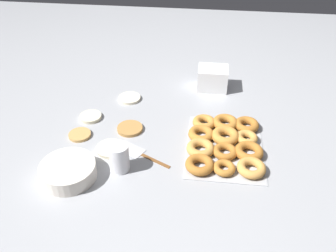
% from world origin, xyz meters
% --- Properties ---
extents(ground_plane, '(3.00, 3.00, 0.00)m').
position_xyz_m(ground_plane, '(0.00, 0.00, 0.00)').
color(ground_plane, '#9EA0A5').
extents(pancake_0, '(0.11, 0.11, 0.01)m').
position_xyz_m(pancake_0, '(-0.19, 0.11, 0.01)').
color(pancake_0, beige).
rests_on(pancake_0, ground_plane).
extents(pancake_1, '(0.11, 0.11, 0.01)m').
position_xyz_m(pancake_1, '(0.18, 0.11, 0.01)').
color(pancake_1, beige).
rests_on(pancake_1, ground_plane).
extents(pancake_2, '(0.10, 0.10, 0.02)m').
position_xyz_m(pancake_2, '(0.01, 0.24, 0.01)').
color(pancake_2, beige).
rests_on(pancake_2, ground_plane).
extents(pancake_3, '(0.11, 0.11, 0.01)m').
position_xyz_m(pancake_3, '(-0.06, 0.05, 0.01)').
color(pancake_3, '#B27F42').
rests_on(pancake_3, ground_plane).
extents(pancake_4, '(0.09, 0.09, 0.01)m').
position_xyz_m(pancake_4, '(-0.12, 0.25, 0.01)').
color(pancake_4, tan).
rests_on(pancake_4, ground_plane).
extents(donut_tray, '(0.39, 0.30, 0.04)m').
position_xyz_m(donut_tray, '(-0.12, -0.34, 0.02)').
color(donut_tray, '#ADAFB5').
rests_on(donut_tray, ground_plane).
extents(batter_bowl, '(0.20, 0.20, 0.06)m').
position_xyz_m(batter_bowl, '(-0.36, 0.22, 0.03)').
color(batter_bowl, silver).
rests_on(batter_bowl, ground_plane).
extents(container_stack, '(0.12, 0.15, 0.11)m').
position_xyz_m(container_stack, '(0.33, -0.29, 0.05)').
color(container_stack, white).
rests_on(container_stack, ground_plane).
extents(paper_cup, '(0.07, 0.07, 0.11)m').
position_xyz_m(paper_cup, '(-0.29, 0.04, 0.05)').
color(paper_cup, white).
rests_on(paper_cup, ground_plane).
extents(spatula, '(0.14, 0.23, 0.01)m').
position_xyz_m(spatula, '(-0.19, 0.00, 0.00)').
color(spatula, brown).
rests_on(spatula, ground_plane).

